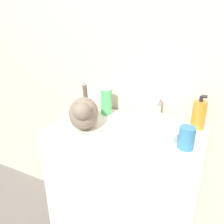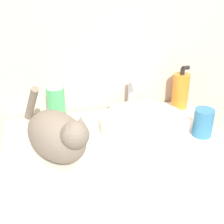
{
  "view_description": "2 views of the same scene",
  "coord_description": "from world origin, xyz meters",
  "px_view_note": "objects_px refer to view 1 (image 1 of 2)",
  "views": [
    {
      "loc": [
        0.42,
        -0.78,
        1.46
      ],
      "look_at": [
        -0.07,
        0.21,
        1.02
      ],
      "focal_mm": 35.0,
      "sensor_mm": 36.0,
      "label": 1
    },
    {
      "loc": [
        -0.27,
        -0.75,
        1.54
      ],
      "look_at": [
        -0.02,
        0.2,
        1.05
      ],
      "focal_mm": 50.0,
      "sensor_mm": 36.0,
      "label": 2
    }
  ],
  "objects_px": {
    "spray_bottle": "(106,99)",
    "soap_bottle": "(199,115)",
    "cup": "(186,138)",
    "cat": "(84,112)"
  },
  "relations": [
    {
      "from": "spray_bottle",
      "to": "soap_bottle",
      "type": "bearing_deg",
      "value": 3.51
    },
    {
      "from": "spray_bottle",
      "to": "cup",
      "type": "height_order",
      "value": "spray_bottle"
    },
    {
      "from": "soap_bottle",
      "to": "spray_bottle",
      "type": "bearing_deg",
      "value": -176.49
    },
    {
      "from": "soap_bottle",
      "to": "cup",
      "type": "height_order",
      "value": "soap_bottle"
    },
    {
      "from": "soap_bottle",
      "to": "spray_bottle",
      "type": "height_order",
      "value": "spray_bottle"
    },
    {
      "from": "soap_bottle",
      "to": "cup",
      "type": "bearing_deg",
      "value": -95.33
    },
    {
      "from": "cat",
      "to": "soap_bottle",
      "type": "bearing_deg",
      "value": 86.92
    },
    {
      "from": "cat",
      "to": "spray_bottle",
      "type": "distance_m",
      "value": 0.24
    },
    {
      "from": "soap_bottle",
      "to": "cup",
      "type": "distance_m",
      "value": 0.26
    },
    {
      "from": "soap_bottle",
      "to": "spray_bottle",
      "type": "xyz_separation_m",
      "value": [
        -0.56,
        -0.03,
        0.02
      ]
    }
  ]
}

